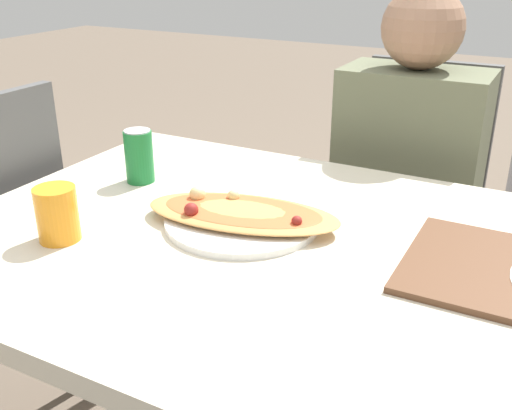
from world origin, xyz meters
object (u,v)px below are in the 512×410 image
Objects in this scene: soda_can at (139,156)px; dining_table at (274,272)px; person_seated at (407,165)px; pizza_main at (241,215)px; chair_far_seated at (412,204)px; drink_glass at (57,214)px.

dining_table is at bearing -17.31° from soda_can.
person_seated is 0.67m from pizza_main.
dining_table is 0.13m from pizza_main.
dining_table is 1.09× the size of person_seated.
soda_can is (-0.49, -0.55, 0.11)m from person_seated.
drink_glass is (-0.44, -0.99, 0.27)m from chair_far_seated.
person_seated is at bearing 63.09° from drink_glass.
soda_can is at bearing 162.69° from dining_table.
person_seated reaches higher than pizza_main.
soda_can is at bearing 53.59° from chair_far_seated.
soda_can reaches higher than drink_glass.
pizza_main is (-0.17, -0.65, 0.07)m from person_seated.
chair_far_seated is 1.11m from drink_glass.
soda_can is 0.32m from drink_glass.
drink_glass is (-0.36, -0.19, 0.12)m from dining_table.
chair_far_seated is 0.21m from person_seated.
person_seated is (0.00, -0.12, 0.17)m from chair_far_seated.
soda_can is at bearing 48.13° from person_seated.
chair_far_seated reaches higher than drink_glass.
chair_far_seated is 9.07× the size of drink_glass.
dining_table is 0.42m from drink_glass.
person_seated is at bearing 48.13° from soda_can.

